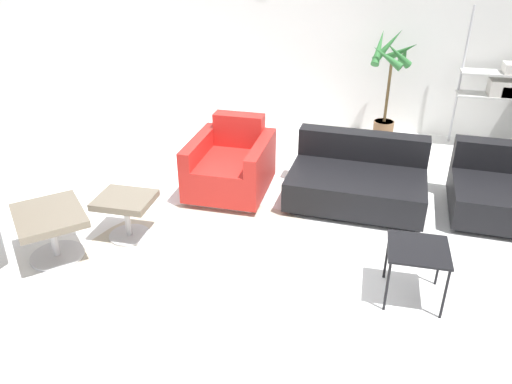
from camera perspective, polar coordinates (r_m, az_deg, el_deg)
The scene contains 9 objects.
ground_plane at distance 4.33m, azimuth -2.87°, elevation -6.35°, with size 12.00×12.00×0.00m, color white.
wall_back at distance 6.81m, azimuth 4.41°, elevation 19.03°, with size 12.00×0.09×2.80m.
round_rug at distance 4.07m, azimuth -5.44°, elevation -8.98°, with size 2.32×2.32×0.01m.
ottoman at distance 4.47m, azimuth -14.66°, elevation -1.70°, with size 0.48×0.41×0.40m.
armchair_red at distance 5.12m, azimuth -2.87°, elevation 2.86°, with size 0.78×0.91×0.74m.
couch_low at distance 5.05m, azimuth 11.49°, elevation 1.28°, with size 1.35×1.00×0.62m.
couch_second at distance 5.27m, azimuth 26.95°, elevation -0.22°, with size 1.09×0.99×0.62m.
side_table at distance 3.76m, azimuth 18.02°, elevation -6.70°, with size 0.43×0.43×0.43m.
potted_plant at distance 6.44m, azimuth 14.87°, elevation 11.45°, with size 0.59×0.61×1.40m.
Camera 1 is at (1.00, -3.44, 2.43)m, focal length 35.00 mm.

